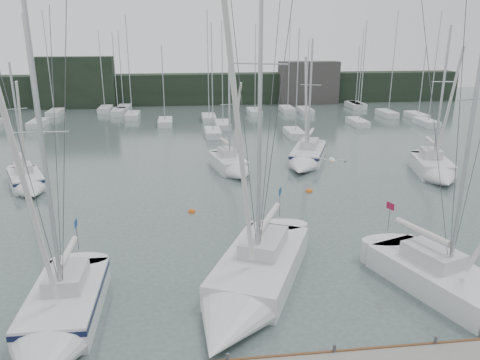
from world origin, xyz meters
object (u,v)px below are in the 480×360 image
sailboat_mid_c (233,167)px  buoy_a (192,212)px  sailboat_near_center (247,290)px  sailboat_mid_a (28,183)px  sailboat_mid_d (306,159)px  sailboat_mid_e (436,171)px  buoy_b (309,192)px  sailboat_near_left (57,324)px  sailboat_near_right (477,299)px

sailboat_mid_c → buoy_a: sailboat_mid_c is taller
sailboat_near_center → sailboat_mid_a: size_ratio=1.72×
sailboat_mid_d → sailboat_mid_e: (9.89, -5.15, 0.01)m
buoy_b → buoy_a: bearing=-160.8°
sailboat_mid_a → sailboat_mid_d: sailboat_mid_d is taller
sailboat_mid_d → buoy_a: bearing=-112.9°
sailboat_mid_a → buoy_a: (12.53, -6.27, -0.54)m
sailboat_near_center → buoy_a: bearing=125.5°
sailboat_near_left → sailboat_mid_a: 20.51m
sailboat_near_center → sailboat_near_right: (9.96, -1.93, -0.02)m
sailboat_near_center → buoy_b: 16.19m
sailboat_mid_a → sailboat_mid_e: (33.15, -0.91, 0.08)m
sailboat_mid_a → sailboat_near_right: bearing=-62.3°
sailboat_mid_c → sailboat_mid_d: bearing=1.3°
sailboat_mid_d → buoy_a: sailboat_mid_d is taller
sailboat_near_left → sailboat_mid_c: (9.52, 21.94, -0.06)m
sailboat_near_center → sailboat_mid_d: sailboat_near_center is taller
buoy_a → sailboat_near_right: bearing=-47.7°
sailboat_mid_c → sailboat_mid_e: (16.81, -3.51, 0.09)m
sailboat_near_center → sailboat_mid_e: sailboat_near_center is taller
sailboat_mid_c → buoy_b: sailboat_mid_c is taller
sailboat_mid_e → buoy_b: 11.74m
sailboat_mid_c → buoy_a: 9.67m
sailboat_near_left → buoy_b: bearing=47.8°
sailboat_mid_c → sailboat_mid_d: 7.10m
sailboat_near_left → sailboat_near_right: size_ratio=0.89×
sailboat_near_left → sailboat_near_right: sailboat_near_right is taller
sailboat_near_right → sailboat_mid_d: sailboat_near_right is taller
sailboat_mid_a → sailboat_mid_c: size_ratio=1.07×
sailboat_near_right → sailboat_mid_d: (-1.46, 23.92, 0.03)m
sailboat_mid_a → buoy_b: size_ratio=19.71×
buoy_b → sailboat_mid_a: bearing=171.8°
sailboat_mid_a → sailboat_mid_c: sailboat_mid_a is taller
sailboat_near_center → buoy_b: (6.88, 14.64, -0.60)m
sailboat_near_left → sailboat_mid_d: (16.43, 23.58, 0.02)m
sailboat_near_right → sailboat_mid_c: size_ratio=1.60×
sailboat_mid_c → sailboat_mid_e: bearing=-23.8°
sailboat_mid_e → sailboat_near_right: bearing=-100.6°
sailboat_near_right → sailboat_mid_e: 20.58m
sailboat_mid_d → sailboat_near_left: bearing=-102.2°
sailboat_mid_a → sailboat_near_center: bearing=-74.1°
sailboat_mid_e → buoy_b: size_ratio=24.95×
sailboat_near_left → buoy_b: size_ratio=26.31×
sailboat_mid_d → sailboat_mid_e: size_ratio=0.92×
sailboat_mid_c → buoy_b: (5.29, -5.70, -0.54)m
sailboat_mid_c → buoy_a: size_ratio=19.91×
sailboat_near_right → sailboat_mid_a: sailboat_near_right is taller
sailboat_near_right → buoy_b: bearing=80.7°
sailboat_mid_a → sailboat_mid_d: size_ratio=0.86×
sailboat_mid_c → sailboat_mid_e: size_ratio=0.74×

